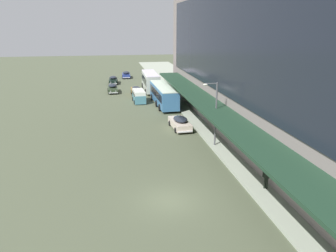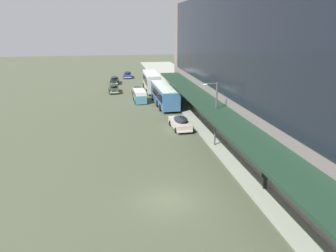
{
  "view_description": "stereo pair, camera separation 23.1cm",
  "coord_description": "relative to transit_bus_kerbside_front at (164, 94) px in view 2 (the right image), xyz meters",
  "views": [
    {
      "loc": [
        -3.72,
        -20.36,
        11.96
      ],
      "look_at": [
        2.06,
        12.15,
        1.77
      ],
      "focal_mm": 35.0,
      "sensor_mm": 36.0,
      "label": 1
    },
    {
      "loc": [
        -3.49,
        -20.4,
        11.96
      ],
      "look_at": [
        2.06,
        12.15,
        1.77
      ],
      "focal_mm": 35.0,
      "sensor_mm": 36.0,
      "label": 2
    }
  ],
  "objects": [
    {
      "name": "ground",
      "position": [
        -4.32,
        -28.85,
        -1.77
      ],
      "size": [
        240.0,
        240.0,
        0.0
      ],
      "primitive_type": "plane",
      "color": "#4A523C"
    },
    {
      "name": "sidewalk_kerb",
      "position": [
        6.68,
        -28.85,
        -1.69
      ],
      "size": [
        10.0,
        180.0,
        0.15
      ],
      "primitive_type": "cube",
      "color": "#9AA290",
      "rests_on": "ground"
    },
    {
      "name": "building_facade",
      "position": [
        6.62,
        -28.85,
        7.51
      ],
      "size": [
        9.2,
        80.0,
        18.6
      ],
      "color": "gray",
      "rests_on": "ground"
    },
    {
      "name": "transit_bus_kerbside_front",
      "position": [
        0.0,
        0.0,
        0.0
      ],
      "size": [
        2.99,
        11.37,
        3.07
      ],
      "color": "teal",
      "rests_on": "ground"
    },
    {
      "name": "transit_bus_kerbside_rear",
      "position": [
        -0.56,
        11.85,
        0.2
      ],
      "size": [
        2.79,
        10.09,
        3.43
      ],
      "color": "silver",
      "rests_on": "ground"
    },
    {
      "name": "sedan_oncoming_rear",
      "position": [
        -3.55,
        8.66,
        -0.99
      ],
      "size": [
        1.76,
        4.34,
        1.56
      ],
      "color": "olive",
      "rests_on": "ground"
    },
    {
      "name": "sedan_trailing_near",
      "position": [
        -4.23,
        28.96,
        -0.99
      ],
      "size": [
        2.07,
        4.74,
        1.57
      ],
      "color": "navy",
      "rests_on": "ground"
    },
    {
      "name": "sedan_oncoming_front",
      "position": [
        -7.64,
        11.66,
        -0.99
      ],
      "size": [
        1.97,
        4.71,
        1.59
      ],
      "color": "#2D3B26",
      "rests_on": "ground"
    },
    {
      "name": "sedan_far_back",
      "position": [
        -0.05,
        -12.4,
        -1.0
      ],
      "size": [
        2.13,
        5.06,
        1.55
      ],
      "color": "beige",
      "rests_on": "ground"
    },
    {
      "name": "sedan_second_near",
      "position": [
        -7.39,
        21.4,
        -0.98
      ],
      "size": [
        1.94,
        4.83,
        1.59
      ],
      "color": "black",
      "rests_on": "ground"
    },
    {
      "name": "vw_van",
      "position": [
        -3.6,
        2.81,
        -0.67
      ],
      "size": [
        2.01,
        4.6,
        1.96
      ],
      "color": "teal",
      "rests_on": "ground"
    },
    {
      "name": "pedestrian_at_kerb",
      "position": [
        3.13,
        -28.55,
        -0.59
      ],
      "size": [
        0.6,
        0.33,
        1.86
      ],
      "color": "black",
      "rests_on": "sidewalk_kerb"
    },
    {
      "name": "street_lamp",
      "position": [
        2.06,
        -18.84,
        2.18
      ],
      "size": [
        1.5,
        0.28,
        6.48
      ],
      "color": "#4C4C51",
      "rests_on": "sidewalk_kerb"
    }
  ]
}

